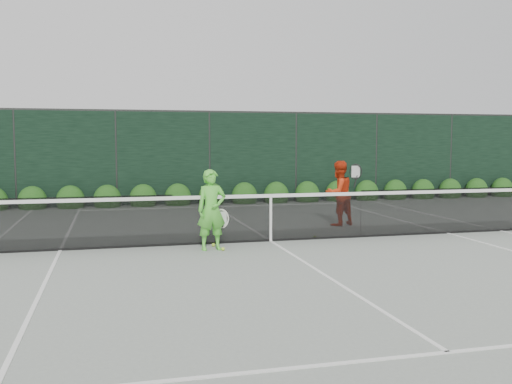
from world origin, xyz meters
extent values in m
plane|color=gray|center=(0.00, 0.00, 0.00)|extent=(80.00, 80.00, 0.00)
cube|color=black|center=(-4.20, 0.00, 0.51)|extent=(4.40, 0.01, 1.02)
cube|color=black|center=(0.00, 0.00, 0.48)|extent=(4.00, 0.01, 0.96)
cube|color=black|center=(4.20, 0.00, 0.51)|extent=(4.40, 0.01, 1.02)
cube|color=white|center=(0.00, 0.00, 0.94)|extent=(12.80, 0.03, 0.07)
cube|color=black|center=(0.00, 0.00, 0.02)|extent=(12.80, 0.02, 0.04)
cube|color=white|center=(0.00, 0.00, 0.46)|extent=(0.05, 0.03, 0.91)
imported|color=#59D13D|center=(-1.33, -0.60, 0.76)|extent=(0.59, 0.42, 1.53)
torus|color=white|center=(-1.13, -0.50, 0.57)|extent=(0.30, 0.04, 0.30)
cylinder|color=black|center=(-1.13, -0.50, 0.33)|extent=(0.10, 0.03, 0.30)
imported|color=red|center=(2.21, 1.75, 0.79)|extent=(0.93, 0.82, 1.58)
torus|color=black|center=(2.56, 1.55, 1.33)|extent=(0.29, 0.14, 0.30)
cylinder|color=black|center=(2.56, 1.55, 1.09)|extent=(0.10, 0.03, 0.30)
cube|color=white|center=(5.49, 0.00, 0.01)|extent=(0.06, 23.77, 0.01)
cube|color=white|center=(-4.12, 0.00, 0.01)|extent=(0.06, 23.77, 0.01)
cube|color=white|center=(4.12, 0.00, 0.01)|extent=(0.06, 23.77, 0.01)
cube|color=white|center=(0.00, 11.88, 0.01)|extent=(11.03, 0.06, 0.01)
cube|color=white|center=(0.00, 6.40, 0.01)|extent=(8.23, 0.06, 0.01)
cube|color=white|center=(0.00, -6.40, 0.01)|extent=(8.23, 0.06, 0.01)
cube|color=white|center=(0.00, 0.00, 0.01)|extent=(0.06, 12.80, 0.01)
cube|color=black|center=(0.00, 7.50, 1.50)|extent=(32.00, 0.06, 3.00)
cube|color=#262826|center=(0.00, 7.50, 3.03)|extent=(32.00, 0.06, 0.06)
cylinder|color=#262826|center=(-6.00, 7.50, 1.50)|extent=(0.08, 0.08, 3.00)
cylinder|color=#262826|center=(-3.00, 7.50, 1.50)|extent=(0.08, 0.08, 3.00)
cylinder|color=#262826|center=(0.00, 7.50, 1.50)|extent=(0.08, 0.08, 3.00)
cylinder|color=#262826|center=(3.00, 7.50, 1.50)|extent=(0.08, 0.08, 3.00)
cylinder|color=#262826|center=(6.00, 7.50, 1.50)|extent=(0.08, 0.08, 3.00)
cylinder|color=#262826|center=(9.00, 7.50, 1.50)|extent=(0.08, 0.08, 3.00)
ellipsoid|color=#11390F|center=(-5.50, 7.15, 0.23)|extent=(0.86, 0.65, 0.94)
ellipsoid|color=#11390F|center=(-4.40, 7.15, 0.23)|extent=(0.86, 0.65, 0.94)
ellipsoid|color=#11390F|center=(-3.30, 7.15, 0.23)|extent=(0.86, 0.65, 0.94)
ellipsoid|color=#11390F|center=(-2.20, 7.15, 0.23)|extent=(0.86, 0.65, 0.94)
ellipsoid|color=#11390F|center=(-1.10, 7.15, 0.23)|extent=(0.86, 0.65, 0.94)
ellipsoid|color=#11390F|center=(0.00, 7.15, 0.23)|extent=(0.86, 0.65, 0.94)
ellipsoid|color=#11390F|center=(1.10, 7.15, 0.23)|extent=(0.86, 0.65, 0.94)
ellipsoid|color=#11390F|center=(2.20, 7.15, 0.23)|extent=(0.86, 0.65, 0.94)
ellipsoid|color=#11390F|center=(3.30, 7.15, 0.23)|extent=(0.86, 0.65, 0.94)
ellipsoid|color=#11390F|center=(4.40, 7.15, 0.23)|extent=(0.86, 0.65, 0.94)
ellipsoid|color=#11390F|center=(5.50, 7.15, 0.23)|extent=(0.86, 0.65, 0.94)
ellipsoid|color=#11390F|center=(6.60, 7.15, 0.23)|extent=(0.86, 0.65, 0.94)
ellipsoid|color=#11390F|center=(7.70, 7.15, 0.23)|extent=(0.86, 0.65, 0.94)
ellipsoid|color=#11390F|center=(8.80, 7.15, 0.23)|extent=(0.86, 0.65, 0.94)
ellipsoid|color=#11390F|center=(9.90, 7.15, 0.23)|extent=(0.86, 0.65, 0.94)
ellipsoid|color=#11390F|center=(11.00, 7.15, 0.23)|extent=(0.86, 0.65, 0.94)
sphere|color=#B6E332|center=(-1.14, -0.75, 0.03)|extent=(0.07, 0.07, 0.07)
sphere|color=#B6E332|center=(1.00, 0.09, 0.03)|extent=(0.07, 0.07, 0.07)
sphere|color=#B6E332|center=(-1.24, -0.29, 0.03)|extent=(0.07, 0.07, 0.07)
camera|label=1|loc=(-3.13, -11.16, 2.05)|focal=40.00mm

